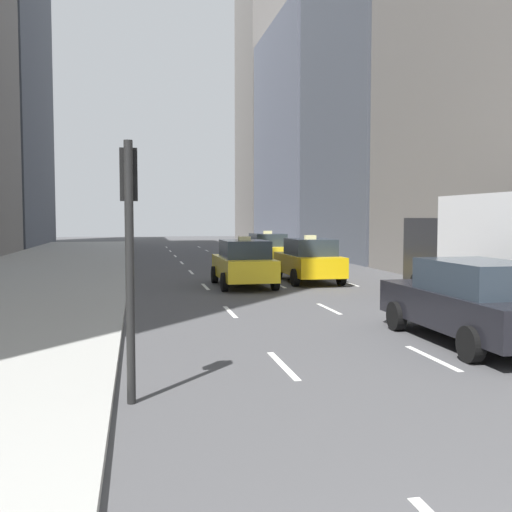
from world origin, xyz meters
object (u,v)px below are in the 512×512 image
(taxi_second, at_px, (309,260))
(traffic_light_pole, at_px, (129,229))
(taxi_lead, at_px, (267,250))
(taxi_third, at_px, (244,263))
(sedan_black_near, at_px, (472,301))

(taxi_second, height_order, traffic_light_pole, traffic_light_pole)
(taxi_lead, bearing_deg, taxi_third, -107.56)
(traffic_light_pole, bearing_deg, taxi_lead, 73.09)
(taxi_lead, xyz_separation_m, taxi_second, (0.00, -7.83, 0.00))
(taxi_second, height_order, taxi_third, same)
(taxi_lead, height_order, taxi_third, same)
(taxi_lead, distance_m, taxi_third, 9.28)
(taxi_third, bearing_deg, traffic_light_pole, -106.48)
(taxi_second, xyz_separation_m, taxi_third, (-2.80, -1.02, 0.00))
(taxi_lead, relative_size, taxi_second, 1.00)
(taxi_lead, relative_size, sedan_black_near, 0.88)
(taxi_third, bearing_deg, taxi_lead, 72.44)
(taxi_second, bearing_deg, traffic_light_pole, -115.16)
(taxi_third, distance_m, sedan_black_near, 11.14)
(taxi_third, height_order, sedan_black_near, taxi_third)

